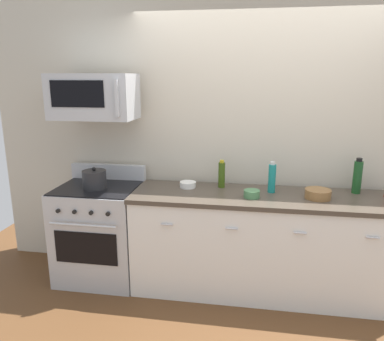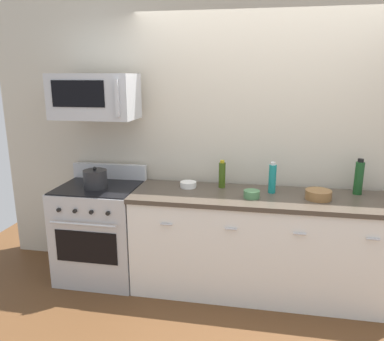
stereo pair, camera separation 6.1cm
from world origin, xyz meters
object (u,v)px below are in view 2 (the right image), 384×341
at_px(stockpot, 95,179).
at_px(bottle_wine_green, 359,177).
at_px(bottle_sparkling_teal, 272,178).
at_px(bowl_green_glaze, 252,194).
at_px(range_oven, 101,231).
at_px(microwave, 95,96).
at_px(bottle_olive_oil, 222,175).
at_px(bowl_white_ceramic, 188,184).
at_px(bowl_wooden_salad, 318,194).

bearing_deg(stockpot, bottle_wine_green, 5.92).
xyz_separation_m(bottle_sparkling_teal, bowl_green_glaze, (-0.17, -0.18, -0.10)).
relative_size(bottle_sparkling_teal, stockpot, 1.29).
height_order(range_oven, bottle_wine_green, bottle_wine_green).
distance_m(bottle_sparkling_teal, bowl_green_glaze, 0.27).
bearing_deg(bowl_green_glaze, bottle_wine_green, 16.86).
bearing_deg(microwave, bottle_olive_oil, 6.47).
xyz_separation_m(range_oven, bowl_white_ceramic, (0.84, 0.12, 0.48)).
xyz_separation_m(bottle_wine_green, bowl_white_ceramic, (-1.50, -0.07, -0.12)).
xyz_separation_m(bottle_sparkling_teal, bowl_white_ceramic, (-0.76, 0.03, -0.10)).
height_order(microwave, bottle_sparkling_teal, microwave).
bearing_deg(bottle_sparkling_teal, bottle_wine_green, 7.50).
xyz_separation_m(range_oven, bottle_wine_green, (2.34, 0.19, 0.60)).
height_order(microwave, bowl_wooden_salad, microwave).
xyz_separation_m(bottle_wine_green, bottle_sparkling_teal, (-0.74, -0.10, -0.02)).
bearing_deg(bottle_olive_oil, bowl_wooden_salad, -13.00).
relative_size(bottle_sparkling_teal, bowl_wooden_salad, 1.29).
relative_size(range_oven, bowl_wooden_salad, 4.93).
bearing_deg(bowl_wooden_salad, bowl_white_ceramic, 173.05).
relative_size(range_oven, bowl_green_glaze, 7.77).
relative_size(microwave, bowl_white_ceramic, 4.93).
xyz_separation_m(bottle_wine_green, bottle_olive_oil, (-1.19, -0.01, -0.03)).
distance_m(bottle_sparkling_teal, bowl_white_ceramic, 0.77).
bearing_deg(bowl_wooden_salad, bottle_sparkling_teal, 163.93).
xyz_separation_m(range_oven, bowl_wooden_salad, (1.98, -0.02, 0.49)).
relative_size(bottle_wine_green, bottle_olive_oil, 1.22).
relative_size(range_oven, bottle_sparkling_teal, 3.83).
distance_m(microwave, bottle_sparkling_teal, 1.75).
bearing_deg(range_oven, bottle_olive_oil, 8.66).
height_order(bottle_wine_green, stockpot, bottle_wine_green).
bearing_deg(stockpot, range_oven, 90.00).
xyz_separation_m(range_oven, bowl_green_glaze, (1.43, -0.09, 0.49)).
height_order(bottle_wine_green, bowl_white_ceramic, bottle_wine_green).
height_order(bottle_olive_oil, bowl_white_ceramic, bottle_olive_oil).
bearing_deg(bowl_white_ceramic, microwave, -174.77).
bearing_deg(bowl_white_ceramic, range_oven, -171.76).
bearing_deg(bottle_olive_oil, range_oven, -171.34).
relative_size(bottle_sparkling_teal, bowl_green_glaze, 2.03).
xyz_separation_m(microwave, bowl_wooden_salad, (1.98, -0.06, -0.79)).
relative_size(microwave, bottle_olive_oil, 2.88).
bearing_deg(bowl_wooden_salad, bottle_olive_oil, 167.00).
distance_m(bottle_olive_oil, bowl_green_glaze, 0.39).
relative_size(range_oven, bowl_white_ceramic, 7.08).
xyz_separation_m(microwave, stockpot, (-0.00, -0.10, -0.74)).
relative_size(bowl_green_glaze, stockpot, 0.64).
height_order(microwave, stockpot, microwave).
bearing_deg(range_oven, bottle_wine_green, 4.63).
xyz_separation_m(bottle_wine_green, bowl_green_glaze, (-0.91, -0.28, -0.12)).
xyz_separation_m(bottle_wine_green, stockpot, (-2.34, -0.24, -0.06)).
height_order(bottle_sparkling_teal, bowl_white_ceramic, bottle_sparkling_teal).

